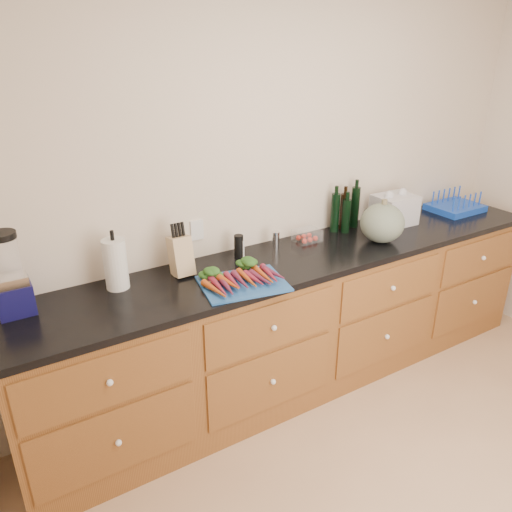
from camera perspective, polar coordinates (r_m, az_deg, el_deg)
wall_back at (r=3.23m, az=2.58°, el=8.09°), size 4.10×0.05×2.60m
cabinets at (r=3.33m, az=5.50°, el=-7.52°), size 3.60×0.64×0.90m
countertop at (r=3.11m, az=5.79°, el=-0.08°), size 3.64×0.62×0.04m
cutting_board at (r=2.70m, az=-1.49°, el=-3.18°), size 0.51×0.42×0.01m
carrots at (r=2.72m, az=-1.90°, el=-2.32°), size 0.40×0.29×0.06m
squash at (r=3.34m, az=14.23°, el=3.68°), size 0.28×0.28×0.26m
blender_appliance at (r=2.63m, az=-26.26°, el=-2.34°), size 0.16×0.16×0.42m
paper_towel at (r=2.72m, az=-15.75°, el=-0.91°), size 0.12×0.12×0.27m
knife_block at (r=2.82m, az=-8.57°, el=0.03°), size 0.11×0.11×0.22m
grinder_salt at (r=3.03m, az=-1.76°, el=0.89°), size 0.05×0.05×0.11m
grinder_pepper at (r=3.02m, az=-1.99°, el=1.14°), size 0.06×0.06×0.14m
canister_chrome at (r=3.16m, az=2.26°, el=1.86°), size 0.05×0.05×0.11m
tomato_box at (r=3.29m, az=5.85°, el=2.35°), size 0.17×0.13×0.08m
bottles at (r=3.50m, az=10.16°, el=5.02°), size 0.24×0.12×0.29m
grocery_bag at (r=3.70m, az=15.51°, el=5.13°), size 0.29×0.24×0.21m
dish_rack at (r=4.16m, az=21.81°, el=5.35°), size 0.38×0.30×0.15m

